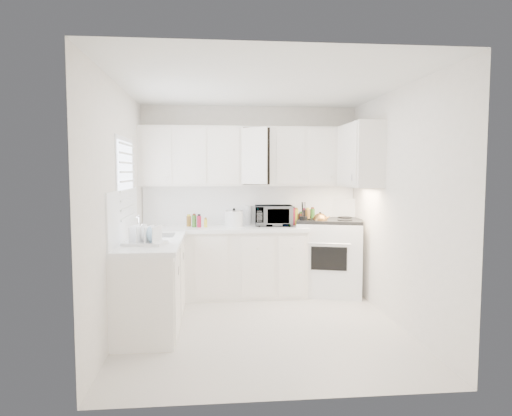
{
  "coord_description": "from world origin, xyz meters",
  "views": [
    {
      "loc": [
        -0.53,
        -4.81,
        1.7
      ],
      "look_at": [
        0.0,
        0.7,
        1.25
      ],
      "focal_mm": 31.94,
      "sensor_mm": 36.0,
      "label": 1
    }
  ],
  "objects": [
    {
      "name": "spice_left_3",
      "position": [
        -0.62,
        1.33,
        1.02
      ],
      "size": [
        0.06,
        0.06,
        0.13
      ],
      "primitive_type": "cylinder",
      "color": "yellow",
      "rests_on": "countertop_back"
    },
    {
      "name": "backsplash_left",
      "position": [
        -1.49,
        0.2,
        1.23
      ],
      "size": [
        0.02,
        1.6,
        0.55
      ],
      "primitive_type": "cube",
      "color": "white",
      "rests_on": "wall_left"
    },
    {
      "name": "wall_right",
      "position": [
        1.5,
        0.0,
        1.3
      ],
      "size": [
        0.0,
        3.2,
        3.2
      ],
      "primitive_type": "plane",
      "rotation": [
        1.57,
        0.0,
        -1.57
      ],
      "color": "white",
      "rests_on": "ground"
    },
    {
      "name": "utensil_crock",
      "position": [
        0.68,
        1.15,
        1.12
      ],
      "size": [
        0.14,
        0.14,
        0.35
      ],
      "primitive_type": null,
      "rotation": [
        0.0,
        0.0,
        0.29
      ],
      "color": "black",
      "rests_on": "countertop_back"
    },
    {
      "name": "sauce_right_4",
      "position": [
        0.8,
        1.46,
        1.05
      ],
      "size": [
        0.06,
        0.06,
        0.19
      ],
      "primitive_type": "cylinder",
      "color": "olive",
      "rests_on": "countertop_back"
    },
    {
      "name": "countertop_back",
      "position": [
        -0.39,
        1.29,
        0.93
      ],
      "size": [
        2.24,
        0.64,
        0.05
      ],
      "primitive_type": "cube",
      "color": "white",
      "rests_on": "lower_cabinets_back"
    },
    {
      "name": "sauce_right_1",
      "position": [
        0.64,
        1.4,
        1.05
      ],
      "size": [
        0.06,
        0.06,
        0.19
      ],
      "primitive_type": "cylinder",
      "color": "yellow",
      "rests_on": "countertop_back"
    },
    {
      "name": "dish_rack",
      "position": [
        -1.22,
        -0.11,
        1.06
      ],
      "size": [
        0.46,
        0.38,
        0.22
      ],
      "primitive_type": null,
      "rotation": [
        0.0,
        0.0,
        -0.21
      ],
      "color": "white",
      "rests_on": "countertop_left"
    },
    {
      "name": "wall_front",
      "position": [
        0.0,
        -1.6,
        1.3
      ],
      "size": [
        3.0,
        0.0,
        3.0
      ],
      "primitive_type": "plane",
      "rotation": [
        -1.57,
        0.0,
        0.0
      ],
      "color": "white",
      "rests_on": "ground"
    },
    {
      "name": "window_blinds",
      "position": [
        -1.48,
        0.35,
        1.55
      ],
      "size": [
        0.06,
        0.96,
        1.06
      ],
      "primitive_type": null,
      "color": "white",
      "rests_on": "wall_left"
    },
    {
      "name": "backsplash_back",
      "position": [
        0.0,
        1.59,
        1.23
      ],
      "size": [
        2.98,
        0.02,
        0.55
      ],
      "primitive_type": "cube",
      "color": "white",
      "rests_on": "wall_back"
    },
    {
      "name": "lower_cabinets_left",
      "position": [
        -1.2,
        0.2,
        0.45
      ],
      "size": [
        0.6,
        1.6,
        0.9
      ],
      "primitive_type": null,
      "color": "white",
      "rests_on": "floor"
    },
    {
      "name": "sauce_right_5",
      "position": [
        0.85,
        1.4,
        1.05
      ],
      "size": [
        0.06,
        0.06,
        0.19
      ],
      "primitive_type": "cylinder",
      "color": "#316822",
      "rests_on": "countertop_back"
    },
    {
      "name": "tea_kettle",
      "position": [
        0.91,
        1.14,
        1.05
      ],
      "size": [
        0.29,
        0.26,
        0.23
      ],
      "primitive_type": null,
      "rotation": [
        0.0,
        0.0,
        -0.22
      ],
      "color": "#9E6B2B",
      "rests_on": "stove"
    },
    {
      "name": "stove",
      "position": [
        1.09,
        1.3,
        0.67
      ],
      "size": [
        1.03,
        0.92,
        1.33
      ],
      "primitive_type": null,
      "rotation": [
        0.0,
        0.0,
        -0.28
      ],
      "color": "white",
      "rests_on": "floor"
    },
    {
      "name": "paper_towel",
      "position": [
        -0.04,
        1.52,
        1.08
      ],
      "size": [
        0.12,
        0.12,
        0.27
      ],
      "primitive_type": "cylinder",
      "color": "white",
      "rests_on": "countertop_back"
    },
    {
      "name": "sauce_right_3",
      "position": [
        0.74,
        1.4,
        1.05
      ],
      "size": [
        0.06,
        0.06,
        0.19
      ],
      "primitive_type": "cylinder",
      "color": "black",
      "rests_on": "countertop_back"
    },
    {
      "name": "wall_left",
      "position": [
        -1.5,
        0.0,
        1.3
      ],
      "size": [
        0.0,
        3.2,
        3.2
      ],
      "primitive_type": "plane",
      "rotation": [
        1.57,
        0.0,
        1.57
      ],
      "color": "white",
      "rests_on": "ground"
    },
    {
      "name": "spice_left_0",
      "position": [
        -0.85,
        1.42,
        1.02
      ],
      "size": [
        0.06,
        0.06,
        0.13
      ],
      "primitive_type": "cylinder",
      "color": "olive",
      "rests_on": "countertop_back"
    },
    {
      "name": "upper_cabinets_back",
      "position": [
        0.0,
        1.44,
        1.5
      ],
      "size": [
        3.0,
        0.33,
        0.8
      ],
      "primitive_type": null,
      "color": "white",
      "rests_on": "wall_back"
    },
    {
      "name": "countertop_left",
      "position": [
        -1.19,
        0.2,
        0.93
      ],
      "size": [
        0.64,
        1.62,
        0.05
      ],
      "primitive_type": "cube",
      "color": "white",
      "rests_on": "lower_cabinets_left"
    },
    {
      "name": "microwave",
      "position": [
        0.3,
        1.35,
        1.12
      ],
      "size": [
        0.52,
        0.31,
        0.34
      ],
      "primitive_type": "imported",
      "rotation": [
        0.0,
        0.0,
        -0.05
      ],
      "color": "gray",
      "rests_on": "countertop_back"
    },
    {
      "name": "sauce_right_2",
      "position": [
        0.69,
        1.46,
        1.05
      ],
      "size": [
        0.06,
        0.06,
        0.19
      ],
      "primitive_type": "cylinder",
      "color": "#602A1B",
      "rests_on": "countertop_back"
    },
    {
      "name": "lower_cabinets_back",
      "position": [
        -0.39,
        1.3,
        0.45
      ],
      "size": [
        2.22,
        0.6,
        0.9
      ],
      "primitive_type": null,
      "color": "white",
      "rests_on": "floor"
    },
    {
      "name": "floor",
      "position": [
        0.0,
        0.0,
        0.0
      ],
      "size": [
        3.2,
        3.2,
        0.0
      ],
      "primitive_type": "plane",
      "color": "silver",
      "rests_on": "ground"
    },
    {
      "name": "rice_cooker",
      "position": [
        -0.24,
        1.32,
        1.07
      ],
      "size": [
        0.31,
        0.31,
        0.25
      ],
      "primitive_type": null,
      "rotation": [
        0.0,
        0.0,
        -0.29
      ],
      "color": "white",
      "rests_on": "countertop_back"
    },
    {
      "name": "wall_back",
      "position": [
        0.0,
        1.6,
        1.3
      ],
      "size": [
        3.0,
        0.0,
        3.0
      ],
      "primitive_type": "plane",
      "rotation": [
        1.57,
        0.0,
        0.0
      ],
      "color": "white",
      "rests_on": "ground"
    },
    {
      "name": "spice_left_1",
      "position": [
        -0.78,
        1.33,
        1.02
      ],
      "size": [
        0.06,
        0.06,
        0.13
      ],
      "primitive_type": "cylinder",
      "color": "#316822",
      "rests_on": "countertop_back"
    },
    {
      "name": "ceiling",
      "position": [
        0.0,
        0.0,
        2.6
      ],
      "size": [
        3.2,
        3.2,
        0.0
      ],
      "primitive_type": "plane",
      "rotation": [
        3.14,
        0.0,
        0.0
      ],
      "color": "white",
      "rests_on": "ground"
    },
    {
      "name": "sauce_right_0",
      "position": [
        0.58,
        1.46,
        1.05
      ],
      "size": [
        0.06,
        0.06,
        0.19
      ],
      "primitive_type": "cylinder",
      "color": "#A91635",
      "rests_on": "countertop_back"
    },
    {
      "name": "frying_pan",
      "position": [
        1.27,
        1.46,
        0.96
      ],
      "size": [
        0.38,
        0.49,
        0.04
      ],
      "primitive_type": null,
      "rotation": [
        0.0,
        0.0,
        0.32
      ],
      "color": "black",
      "rests_on": "stove"
    },
    {
      "name": "spice_left_2",
      "position": [
        -0.7,
        1.42,
        1.02
      ],
      "size": [
        0.06,
        0.06,
        0.13
      ],
      "primitive_type": "cylinder",
      "color": "#A91635",
      "rests_on": "countertop_back"
    },
    {
      "name": "sink",
      "position": [
        -1.19,
        0.55,
        1.07
      ],
      "size": [
        0.42,
        0.38,
        0.3
      ],
      "primitive_type": null,
      "color": "gray",
      "rests_on": "countertop_left"
    },
    {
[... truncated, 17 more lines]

